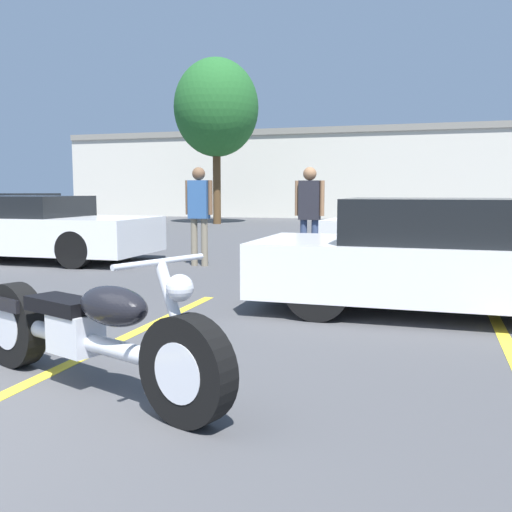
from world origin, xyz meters
The scene contains 10 objects.
parking_stripe_middle centered at (0.51, 1.92, 0.00)m, with size 0.12×5.35×0.01m, color yellow.
far_building centered at (0.00, 27.45, 2.34)m, with size 32.00×4.20×4.40m.
tree_background centered at (-5.26, 19.82, 4.65)m, with size 3.40×3.40×6.63m.
motorcycle centered at (1.01, 1.18, 0.40)m, with size 2.40×1.09×0.96m.
show_car_hood_open centered at (3.43, 4.49, 0.62)m, with size 4.32×1.77×2.04m.
parked_car_mid_right_row centered at (2.90, 10.77, 0.54)m, with size 4.18×2.11×1.11m.
parked_car_left_row centered at (-8.55, 12.20, 0.61)m, with size 4.62×3.27×1.28m.
parked_car_mid_left_row centered at (-4.29, 7.26, 0.61)m, with size 4.80×2.04×1.25m.
spectator_near_motorcycle centered at (-0.81, 7.42, 1.06)m, with size 0.52×0.23×1.77m.
spectator_by_show_car centered at (1.16, 7.67, 1.05)m, with size 0.52×0.23×1.76m.
Camera 1 is at (3.20, -2.06, 1.36)m, focal length 40.00 mm.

